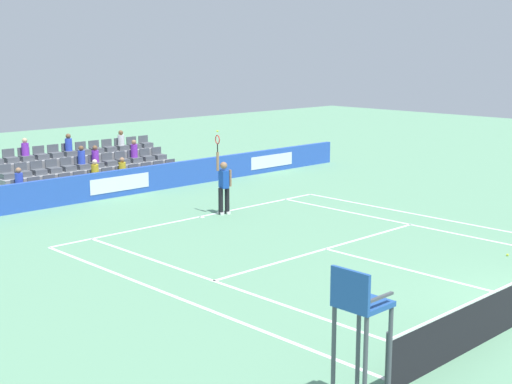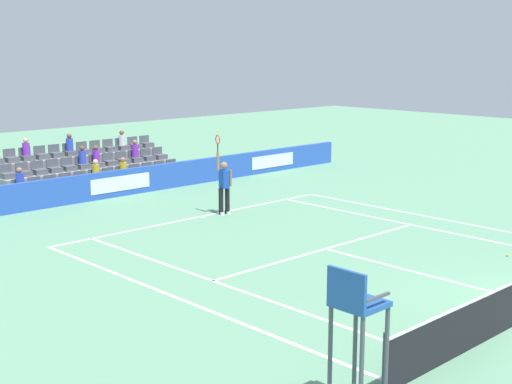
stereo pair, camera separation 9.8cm
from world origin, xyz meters
name	(u,v)px [view 1 (the left image)]	position (x,y,z in m)	size (l,w,h in m)	color
line_baseline	(200,217)	(0.00, -11.89, 0.00)	(10.97, 0.10, 0.01)	white
line_service	(326,249)	(0.00, -6.40, 0.00)	(8.23, 0.10, 0.01)	white
line_centre_service	(424,274)	(0.00, -3.20, 0.00)	(0.10, 6.40, 0.01)	white
line_singles_sideline_left	(226,285)	(4.12, -5.95, 0.00)	(0.10, 11.89, 0.01)	white
line_singles_sideline_right	(423,227)	(-4.12, -5.95, 0.00)	(0.10, 11.89, 0.01)	white
line_doubles_sideline_left	(180,299)	(5.49, -5.95, 0.00)	(0.10, 11.89, 0.01)	white
line_doubles_sideline_right	(446,220)	(-5.49, -5.95, 0.00)	(0.10, 11.89, 0.01)	white
line_centre_mark	(202,217)	(0.00, -11.79, 0.00)	(0.10, 0.20, 0.01)	white
sponsor_barrier	(119,183)	(0.00, -16.67, 0.50)	(24.32, 0.22, 1.00)	blue
tennis_player	(224,185)	(-0.85, -11.64, 0.99)	(0.51, 0.41, 2.85)	black
umpire_chair	(360,319)	(6.76, 0.04, 1.52)	(0.70, 0.70, 2.34)	#474C54
stadium_stand	(86,174)	(0.00, -18.98, 0.55)	(7.44, 2.85, 2.15)	gray
loose_tennis_ball	(507,255)	(-2.98, -2.53, 0.03)	(0.07, 0.07, 0.07)	#D1E533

